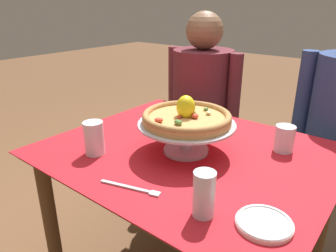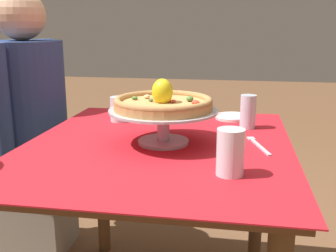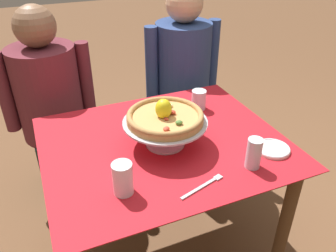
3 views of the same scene
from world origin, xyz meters
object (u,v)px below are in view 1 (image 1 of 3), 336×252
(diner_left, at_px, (201,109))
(water_glass_front_right, at_px, (204,196))
(pizza, at_px, (186,117))
(water_glass_back_right, at_px, (284,140))
(pizza_stand, at_px, (185,131))
(water_glass_front_left, at_px, (94,140))
(dinner_fork, at_px, (134,189))
(side_plate, at_px, (264,223))

(diner_left, bearing_deg, water_glass_front_right, -56.96)
(pizza, height_order, water_glass_back_right, pizza)
(water_glass_front_right, distance_m, water_glass_back_right, 0.53)
(pizza_stand, height_order, diner_left, diner_left)
(water_glass_back_right, height_order, water_glass_front_left, water_glass_front_left)
(pizza_stand, xyz_separation_m, dinner_fork, (0.03, -0.32, -0.08))
(pizza, height_order, diner_left, diner_left)
(water_glass_front_left, xyz_separation_m, diner_left, (-0.17, 1.01, -0.17))
(water_glass_front_right, distance_m, side_plate, 0.17)
(water_glass_front_left, bearing_deg, pizza_stand, 42.01)
(pizza_stand, bearing_deg, water_glass_front_right, -47.01)
(pizza_stand, xyz_separation_m, diner_left, (-0.42, 0.78, -0.20))
(water_glass_front_left, distance_m, dinner_fork, 0.31)
(water_glass_back_right, relative_size, diner_left, 0.08)
(water_glass_front_right, relative_size, side_plate, 0.88)
(pizza_stand, distance_m, pizza, 0.06)
(pizza, bearing_deg, pizza_stand, 101.39)
(pizza_stand, xyz_separation_m, water_glass_back_right, (0.30, 0.24, -0.04))
(dinner_fork, xyz_separation_m, diner_left, (-0.46, 1.10, -0.12))
(side_plate, xyz_separation_m, diner_left, (-0.84, 1.01, -0.13))
(dinner_fork, bearing_deg, water_glass_back_right, 64.87)
(water_glass_front_right, bearing_deg, water_glass_front_left, 173.84)
(side_plate, distance_m, dinner_fork, 0.40)
(water_glass_back_right, xyz_separation_m, dinner_fork, (-0.26, -0.56, -0.04))
(pizza, height_order, side_plate, pizza)
(water_glass_back_right, distance_m, water_glass_front_left, 0.73)
(pizza, height_order, dinner_fork, pizza)
(dinner_fork, distance_m, diner_left, 1.20)
(water_glass_front_right, height_order, side_plate, water_glass_front_right)
(side_plate, distance_m, diner_left, 1.32)
(pizza_stand, distance_m, side_plate, 0.48)
(water_glass_front_left, distance_m, diner_left, 1.04)
(pizza, height_order, water_glass_front_left, pizza)
(pizza_stand, height_order, water_glass_front_left, water_glass_front_left)
(water_glass_front_left, relative_size, diner_left, 0.11)
(water_glass_back_right, distance_m, side_plate, 0.49)
(pizza_stand, xyz_separation_m, pizza, (0.00, -0.00, 0.06))
(water_glass_front_right, height_order, diner_left, diner_left)
(side_plate, bearing_deg, pizza_stand, 151.26)
(side_plate, bearing_deg, water_glass_front_left, -179.80)
(water_glass_back_right, xyz_separation_m, side_plate, (0.12, -0.47, -0.04))
(pizza_stand, relative_size, dinner_fork, 1.85)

